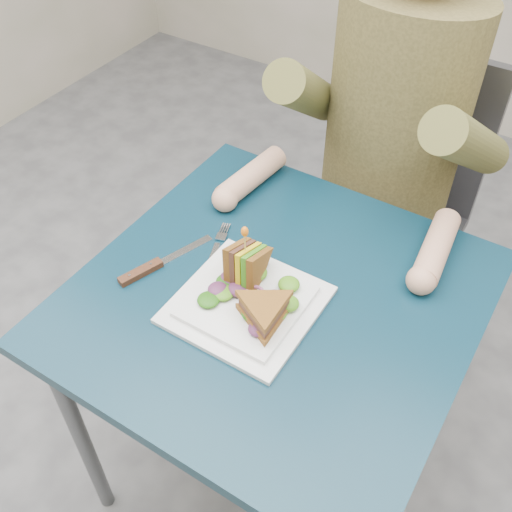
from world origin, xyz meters
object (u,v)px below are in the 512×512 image
Objects in this scene: chair at (392,192)px; plate at (247,303)px; diner at (399,91)px; table at (275,320)px; fork at (214,253)px; sandwich_upright at (245,267)px; knife at (149,268)px; sandwich_flat at (264,312)px.

plate is (-0.03, -0.71, 0.20)m from chair.
table is at bearing -90.00° from diner.
chair is 5.33× the size of fork.
fork is at bearing 147.88° from plate.
table is at bearing -9.82° from fork.
table is 0.11m from plate.
sandwich_upright is at bearing -170.55° from table.
sandwich_upright is (-0.06, -0.55, -0.13)m from diner.
diner is (-0.00, -0.11, 0.37)m from chair.
knife is (-0.25, -0.08, 0.09)m from table.
diner reaches higher than sandwich_flat.
fork is at bearing 159.08° from sandwich_upright.
diner is 0.57m from sandwich_upright.
diner is 5.04× the size of sandwich_upright.
plate is (-0.03, -0.06, 0.09)m from table.
knife is at bearing -112.26° from diner.
plate is at bearing 155.56° from sandwich_flat.
chair is (0.00, 0.65, -0.11)m from table.
sandwich_upright reaches higher than fork.
knife is (-0.09, -0.11, 0.00)m from fork.
plate is at bearing -55.30° from sandwich_upright.
fork is (-0.17, -0.62, 0.19)m from chair.
sandwich_upright is (-0.09, 0.07, 0.01)m from sandwich_flat.
table is at bearing 59.56° from plate.
chair reaches higher than knife.
sandwich_flat is at bearing -30.01° from fork.
sandwich_flat is (0.02, -0.08, 0.12)m from table.
plate reaches higher than knife.
knife is (-0.19, -0.07, -0.05)m from sandwich_upright.
chair reaches higher than plate.
plate is 0.07m from sandwich_upright.
sandwich_upright is at bearing 140.91° from sandwich_flat.
plate reaches higher than fork.
sandwich_flat is 0.96× the size of fork.
chair is 6.29× the size of sandwich_upright.
sandwich_flat is at bearing -74.54° from table.
knife is at bearing -173.76° from plate.
plate is at bearing -120.44° from table.
chair is at bearing 91.75° from sandwich_flat.
sandwich_flat is at bearing -88.25° from chair.
fork is 0.14m from knife.
sandwich_flat is at bearing -87.94° from diner.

